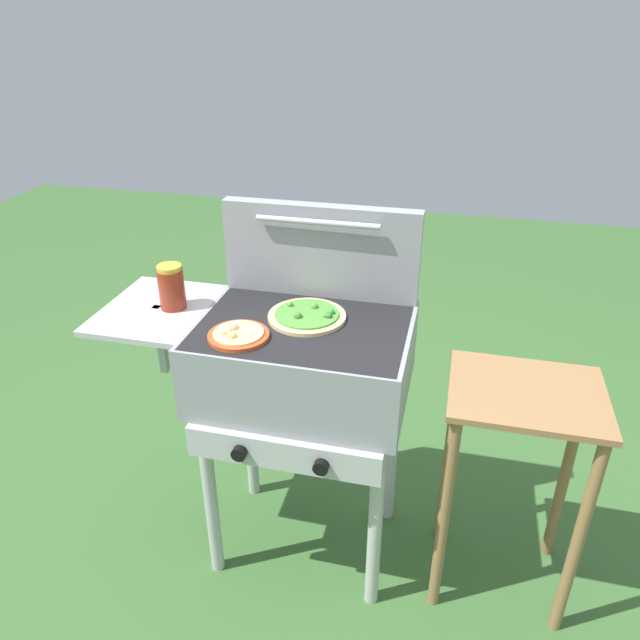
# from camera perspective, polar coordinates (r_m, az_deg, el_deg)

# --- Properties ---
(ground_plane) EXTENTS (8.00, 8.00, 0.00)m
(ground_plane) POSITION_cam_1_polar(r_m,az_deg,el_deg) (2.35, -1.26, -20.06)
(ground_plane) COLOR #38602D
(grill) EXTENTS (0.96, 0.53, 0.90)m
(grill) POSITION_cam_1_polar(r_m,az_deg,el_deg) (1.86, -1.96, -4.30)
(grill) COLOR gray
(grill) RESTS_ON ground_plane
(grill_lid_open) EXTENTS (0.63, 0.08, 0.30)m
(grill_lid_open) POSITION_cam_1_polar(r_m,az_deg,el_deg) (1.91, 0.07, 6.60)
(grill_lid_open) COLOR gray
(grill_lid_open) RESTS_ON grill
(pizza_veggie) EXTENTS (0.24, 0.24, 0.03)m
(pizza_veggie) POSITION_cam_1_polar(r_m,az_deg,el_deg) (1.81, -1.09, 0.41)
(pizza_veggie) COLOR #E0C17F
(pizza_veggie) RESTS_ON grill
(pizza_cheese) EXTENTS (0.18, 0.18, 0.03)m
(pizza_cheese) POSITION_cam_1_polar(r_m,az_deg,el_deg) (1.72, -7.83, -1.39)
(pizza_cheese) COLOR #C64723
(pizza_cheese) RESTS_ON grill
(sauce_jar) EXTENTS (0.08, 0.08, 0.14)m
(sauce_jar) POSITION_cam_1_polar(r_m,az_deg,el_deg) (1.91, -13.92, 3.05)
(sauce_jar) COLOR maroon
(sauce_jar) RESTS_ON grill
(prep_table) EXTENTS (0.44, 0.36, 0.77)m
(prep_table) POSITION_cam_1_polar(r_m,az_deg,el_deg) (1.95, 18.11, -11.76)
(prep_table) COLOR olive
(prep_table) RESTS_ON ground_plane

